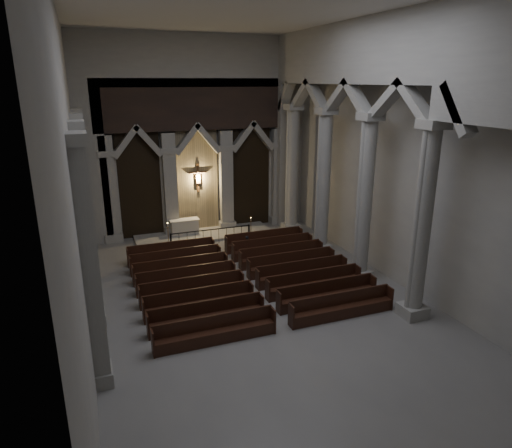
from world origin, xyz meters
The scene contains 11 objects.
room centered at (0.00, 0.00, 7.60)m, with size 24.00×24.10×12.00m.
sanctuary_wall centered at (0.00, 11.54, 6.62)m, with size 14.00×0.77×12.00m.
right_arcade centered at (5.50, 1.33, 7.83)m, with size 1.00×24.00×12.00m.
left_pilasters centered at (-6.75, 3.50, 3.91)m, with size 0.60×13.00×8.03m.
sanctuary_step centered at (0.00, 10.60, 0.07)m, with size 8.50×2.60×0.15m, color #A6A49B.
altar centered at (-1.15, 11.00, 0.62)m, with size 1.83×0.73×0.93m.
altar_rail centered at (0.00, 8.92, 0.64)m, with size 4.90×0.09×0.96m.
candle_stand_left centered at (-2.52, 9.03, 0.44)m, with size 0.27×0.27×1.60m.
candle_stand_right centered at (2.56, 9.00, 0.38)m, with size 0.23×0.23×1.39m.
pews centered at (0.00, 2.80, 0.34)m, with size 10.09×9.16×1.04m.
worshipper centered at (1.38, 6.32, 0.59)m, with size 0.43×0.28×1.19m, color black.
Camera 1 is at (-6.57, -16.07, 9.38)m, focal length 32.00 mm.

